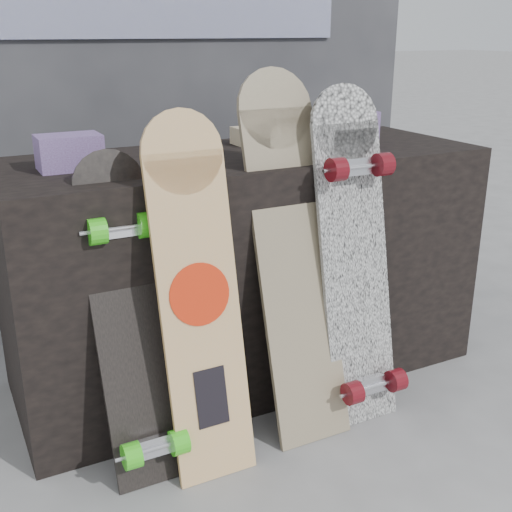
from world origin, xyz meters
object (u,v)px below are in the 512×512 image
longboard_geisha (198,289)px  skateboard_dark (131,316)px  longboard_celtic (292,246)px  vendor_table (246,267)px  longboard_cascadia (356,254)px

longboard_geisha → skateboard_dark: longboard_geisha is taller
longboard_geisha → longboard_celtic: 0.34m
longboard_celtic → skateboard_dark: longboard_celtic is taller
vendor_table → longboard_geisha: bearing=-130.4°
vendor_table → skateboard_dark: (-0.51, -0.33, 0.05)m
longboard_celtic → skateboard_dark: (-0.50, -0.00, -0.12)m
vendor_table → longboard_cascadia: bearing=-63.1°
vendor_table → longboard_geisha: (-0.34, -0.40, 0.13)m
vendor_table → longboard_celtic: size_ratio=1.47×
longboard_celtic → skateboard_dark: size_ratio=1.22×
longboard_geisha → longboard_cascadia: size_ratio=0.96×
skateboard_dark → longboard_celtic: bearing=0.5°
longboard_cascadia → longboard_celtic: bearing=165.0°
longboard_geisha → longboard_celtic: longboard_celtic is taller
longboard_cascadia → skateboard_dark: bearing=176.1°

